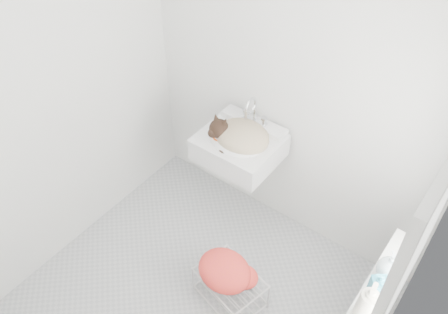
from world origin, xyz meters
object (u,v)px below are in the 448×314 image
Objects in this scene: cat at (240,136)px; bottle_c at (386,275)px; bottle_b at (375,295)px; wire_rack at (230,286)px; sink at (239,138)px.

cat is 1.27m from bottle_c.
bottle_c is (1.20, -0.41, -0.04)m from cat.
wire_rack is at bearing -177.20° from bottle_b.
bottle_b is at bearing -33.26° from cat.
sink is 1.26× the size of cat.
cat is at bearing 161.38° from bottle_c.
sink is 3.10× the size of bottle_b.
cat is 2.45× the size of bottle_b.
cat is 0.99× the size of wire_rack.
sink is at bearing 121.30° from cat.
wire_rack is 1.10m from bottle_b.
sink is 0.99m from wire_rack.
cat is at bearing 155.76° from bottle_b.
sink is 0.04m from cat.
wire_rack is 2.60× the size of bottle_c.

